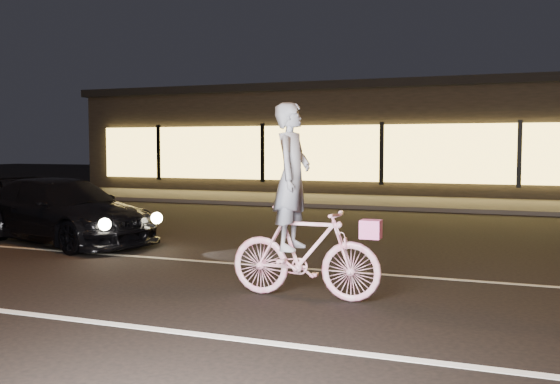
% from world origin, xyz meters
% --- Properties ---
extents(ground, '(90.00, 90.00, 0.00)m').
position_xyz_m(ground, '(0.00, 0.00, 0.00)').
color(ground, black).
rests_on(ground, ground).
extents(lane_stripe_near, '(60.00, 0.12, 0.01)m').
position_xyz_m(lane_stripe_near, '(0.00, -1.50, 0.00)').
color(lane_stripe_near, silver).
rests_on(lane_stripe_near, ground).
extents(lane_stripe_far, '(60.00, 0.10, 0.01)m').
position_xyz_m(lane_stripe_far, '(0.00, 2.00, 0.00)').
color(lane_stripe_far, gray).
rests_on(lane_stripe_far, ground).
extents(sidewalk, '(30.00, 4.00, 0.12)m').
position_xyz_m(sidewalk, '(0.00, 13.00, 0.06)').
color(sidewalk, '#383533').
rests_on(sidewalk, ground).
extents(storefront, '(25.40, 8.42, 4.20)m').
position_xyz_m(storefront, '(0.00, 18.97, 2.15)').
color(storefront, black).
rests_on(storefront, ground).
extents(cyclist, '(1.89, 0.65, 2.38)m').
position_xyz_m(cyclist, '(1.97, 0.27, 0.85)').
color(cyclist, '#DE4077').
rests_on(cyclist, ground).
extents(sedan, '(4.55, 2.87, 1.23)m').
position_xyz_m(sedan, '(-3.72, 2.82, 0.61)').
color(sedan, black).
rests_on(sedan, ground).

